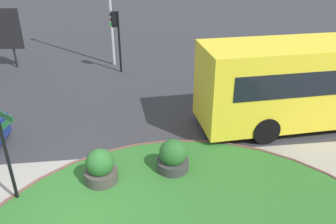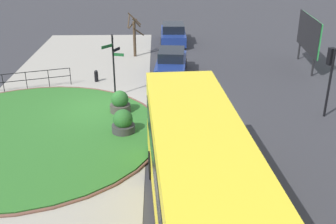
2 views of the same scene
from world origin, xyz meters
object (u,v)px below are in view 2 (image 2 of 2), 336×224
at_px(bus_yellow, 203,194).
at_px(billboard_left, 309,34).
at_px(planter_near_signpost, 123,123).
at_px(planter_kerbside, 120,103).
at_px(car_far_lane, 171,64).
at_px(traffic_light_near, 330,67).
at_px(signpost_directional, 114,60).
at_px(bollard_foreground, 96,76).
at_px(street_tree_bare, 134,35).
at_px(car_near_lane, 173,34).

xyz_separation_m(bus_yellow, billboard_left, (-16.34, 8.35, 0.40)).
relative_size(planter_near_signpost, planter_kerbside, 0.98).
distance_m(car_far_lane, traffic_light_near, 9.54).
bearing_deg(planter_kerbside, traffic_light_near, 87.36).
distance_m(planter_near_signpost, planter_kerbside, 2.21).
bearing_deg(signpost_directional, traffic_light_near, 74.74).
height_order(bollard_foreground, car_far_lane, car_far_lane).
bearing_deg(car_far_lane, street_tree_bare, -143.74).
distance_m(car_far_lane, planter_near_signpost, 8.31).
bearing_deg(planter_near_signpost, billboard_left, 130.16).
distance_m(signpost_directional, bollard_foreground, 3.09).
height_order(planter_near_signpost, planter_kerbside, planter_kerbside).
relative_size(car_far_lane, traffic_light_near, 1.41).
bearing_deg(planter_kerbside, street_tree_bare, 178.60).
distance_m(signpost_directional, bus_yellow, 12.04).
relative_size(car_near_lane, billboard_left, 0.95).
xyz_separation_m(signpost_directional, street_tree_bare, (-7.51, 0.69, -0.42)).
xyz_separation_m(bollard_foreground, car_near_lane, (-8.98, 4.82, 0.36)).
bearing_deg(bus_yellow, street_tree_bare, -175.49).
bearing_deg(planter_kerbside, bollard_foreground, -159.04).
bearing_deg(car_far_lane, billboard_left, 104.10).
distance_m(signpost_directional, planter_near_signpost, 4.80).
distance_m(car_far_lane, billboard_left, 8.89).
bearing_deg(bus_yellow, billboard_left, 149.27).
relative_size(bollard_foreground, billboard_left, 0.14).
height_order(car_far_lane, billboard_left, billboard_left).
height_order(planter_near_signpost, street_tree_bare, street_tree_bare).
height_order(signpost_directional, planter_near_signpost, signpost_directional).
bearing_deg(bus_yellow, bollard_foreground, -164.74).
xyz_separation_m(bus_yellow, car_near_lane, (-22.80, 0.08, -1.03)).
bearing_deg(planter_kerbside, bus_yellow, 17.88).
height_order(signpost_directional, traffic_light_near, signpost_directional).
height_order(bollard_foreground, billboard_left, billboard_left).
xyz_separation_m(bollard_foreground, billboard_left, (-2.51, 13.09, 1.79)).
bearing_deg(billboard_left, signpost_directional, -62.92).
xyz_separation_m(signpost_directional, planter_near_signpost, (4.50, 0.76, -1.47)).
xyz_separation_m(car_near_lane, billboard_left, (6.47, 8.27, 1.43)).
height_order(billboard_left, planter_near_signpost, billboard_left).
distance_m(billboard_left, planter_kerbside, 13.47).
height_order(bus_yellow, car_far_lane, bus_yellow).
bearing_deg(bollard_foreground, traffic_light_near, 66.19).
bearing_deg(bollard_foreground, car_far_lane, 105.11).
bearing_deg(signpost_directional, car_far_lane, 138.27).
bearing_deg(billboard_left, car_far_lane, -76.41).
bearing_deg(bollard_foreground, signpost_directional, 29.86).
bearing_deg(planter_near_signpost, planter_kerbside, -171.94).
xyz_separation_m(billboard_left, street_tree_bare, (-2.71, -11.08, -0.60)).
distance_m(bollard_foreground, bus_yellow, 14.68).
xyz_separation_m(traffic_light_near, planter_near_signpost, (1.74, -9.36, -1.91)).
distance_m(traffic_light_near, billboard_left, 7.74).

